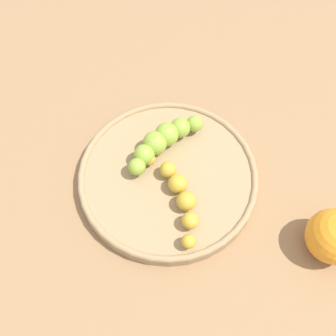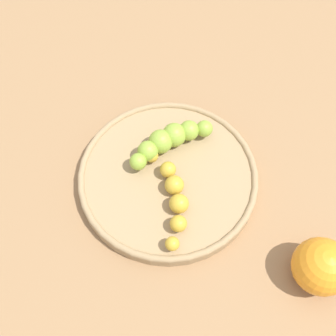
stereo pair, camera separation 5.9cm
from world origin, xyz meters
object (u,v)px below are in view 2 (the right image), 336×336
object	(u,v)px
banana_spotted	(172,195)
orange_fruit	(321,266)
banana_green	(169,140)
fruit_bowl	(168,176)

from	to	relation	value
banana_spotted	orange_fruit	size ratio (longest dim) A/B	1.80
banana_green	banana_spotted	bearing A→B (deg)	152.84
fruit_bowl	banana_green	bearing A→B (deg)	-137.30
banana_spotted	banana_green	distance (m)	0.09
banana_green	orange_fruit	size ratio (longest dim) A/B	1.82
fruit_bowl	orange_fruit	bearing A→B (deg)	97.50
fruit_bowl	banana_spotted	bearing A→B (deg)	52.58
fruit_bowl	banana_green	world-z (taller)	banana_green
fruit_bowl	banana_spotted	xyz separation A→B (m)	(0.03, 0.03, 0.02)
banana_green	orange_fruit	xyz separation A→B (m)	(0.00, 0.28, 0.00)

